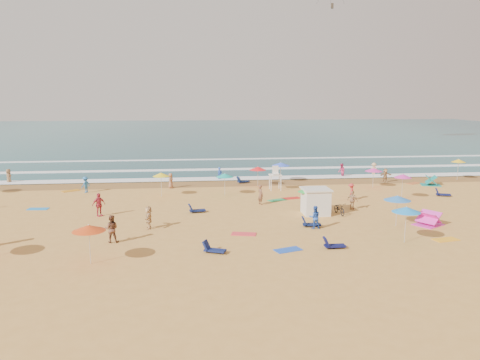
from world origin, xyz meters
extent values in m
plane|color=gold|center=(0.00, 0.00, 0.00)|extent=(220.00, 220.00, 0.00)
cube|color=#0C4756|center=(0.00, 84.00, 0.00)|extent=(220.00, 140.00, 0.18)
plane|color=olive|center=(0.00, 12.50, 0.01)|extent=(220.00, 220.00, 0.00)
cube|color=white|center=(0.00, 15.00, 0.10)|extent=(200.00, 2.20, 0.05)
cube|color=white|center=(0.00, 22.00, 0.10)|extent=(200.00, 1.60, 0.05)
cube|color=white|center=(0.00, 32.00, 0.10)|extent=(200.00, 1.20, 0.05)
cube|color=silver|center=(6.89, -1.96, 1.00)|extent=(2.00, 2.00, 2.00)
cube|color=silver|center=(6.89, -1.96, 2.06)|extent=(2.20, 2.20, 0.12)
imported|color=black|center=(8.79, -2.26, 0.49)|extent=(0.85, 1.92, 0.98)
cone|color=#EA34A3|center=(15.85, 8.39, 1.91)|extent=(1.76, 1.76, 0.35)
cone|color=yellow|center=(27.18, 11.71, 2.24)|extent=(1.53, 1.53, 0.35)
cone|color=green|center=(6.33, -1.64, 1.96)|extent=(1.65, 1.65, 0.35)
cone|color=#14A99D|center=(0.14, 6.14, 1.97)|extent=(1.66, 1.66, 0.35)
cone|color=#DB4212|center=(-8.86, -11.81, 2.10)|extent=(1.85, 1.85, 0.35)
cone|color=yellow|center=(-5.89, 6.24, 2.13)|extent=(1.57, 1.57, 0.35)
cone|color=#375CF7|center=(6.84, 12.50, 2.05)|extent=(2.00, 2.00, 0.35)
cone|color=blue|center=(11.82, -6.11, 2.12)|extent=(1.93, 1.93, 0.35)
cone|color=#1B8BE6|center=(10.69, -9.90, 2.21)|extent=(1.83, 1.83, 0.35)
cone|color=red|center=(3.99, 10.55, 1.91)|extent=(1.78, 1.78, 0.35)
cone|color=#E432AA|center=(16.30, 2.60, 2.21)|extent=(1.58, 1.58, 0.35)
cube|color=#101B51|center=(-1.73, -10.70, 0.17)|extent=(1.42, 1.02, 0.34)
cube|color=#0F1A4C|center=(-2.60, -0.41, 0.17)|extent=(1.37, 0.77, 0.34)
cube|color=#0E1B4A|center=(5.64, -5.61, 0.17)|extent=(1.36, 0.72, 0.34)
cube|color=#0D1145|center=(5.79, -10.62, 0.17)|extent=(1.30, 0.57, 0.34)
cube|color=#0F174C|center=(15.02, -4.93, 0.17)|extent=(1.42, 1.04, 0.34)
cube|color=#0D1445|center=(20.90, 3.50, 0.17)|extent=(1.41, 1.00, 0.34)
cube|color=#0D1C45|center=(2.68, 12.50, 0.17)|extent=(1.41, 0.99, 0.34)
cube|color=#2286DA|center=(-16.02, 2.22, 0.01)|extent=(1.76, 0.98, 0.03)
cube|color=orange|center=(-15.18, 9.94, 0.01)|extent=(1.89, 1.66, 0.03)
cube|color=#EB3740|center=(0.47, -6.96, 0.01)|extent=(1.85, 1.24, 0.03)
cube|color=red|center=(6.23, 4.11, 0.01)|extent=(1.86, 1.27, 0.03)
cube|color=blue|center=(2.81, -10.64, 0.01)|extent=(1.89, 1.38, 0.03)
cube|color=#279C56|center=(4.76, 3.43, 0.01)|extent=(1.90, 1.47, 0.03)
cube|color=#FFA81C|center=(13.68, -9.66, 0.01)|extent=(1.83, 1.17, 0.03)
cube|color=#BC5C2C|center=(21.30, 10.27, 0.01)|extent=(1.90, 1.57, 0.03)
imported|color=#B08151|center=(18.38, 11.17, 0.79)|extent=(1.53, 0.73, 1.58)
imported|color=tan|center=(-6.17, -4.81, 0.82)|extent=(0.58, 1.55, 1.64)
imported|color=#266AB1|center=(-13.49, 9.02, 0.80)|extent=(1.08, 1.18, 1.59)
imported|color=tan|center=(18.94, 15.87, 0.65)|extent=(1.32, 1.05, 1.80)
imported|color=tan|center=(10.40, -0.75, 0.79)|extent=(0.93, 0.93, 1.58)
imported|color=#C53145|center=(-10.41, -0.78, 0.93)|extent=(1.15, 1.02, 1.87)
imported|color=brown|center=(2.98, 1.94, 0.87)|extent=(0.64, 0.75, 1.74)
imported|color=brown|center=(-23.06, 15.28, 0.66)|extent=(0.94, 1.06, 1.82)
imported|color=blue|center=(0.21, 14.84, 0.60)|extent=(0.74, 0.70, 1.70)
imported|color=#CD3367|center=(14.70, 15.17, 0.68)|extent=(0.73, 0.93, 1.87)
imported|color=red|center=(11.55, 2.87, 0.77)|extent=(0.93, 1.15, 1.55)
imported|color=brown|center=(-8.30, -7.84, 0.91)|extent=(0.90, 0.71, 1.82)
imported|color=#9E6A49|center=(-5.19, 10.40, 0.79)|extent=(0.61, 0.84, 1.57)
imported|color=blue|center=(5.70, -6.08, 0.84)|extent=(0.84, 0.67, 1.67)
cube|color=#3F3326|center=(21.87, 44.89, 24.93)|extent=(0.40, 0.30, 0.90)
camera|label=1|loc=(-3.12, -37.90, 9.34)|focal=35.00mm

